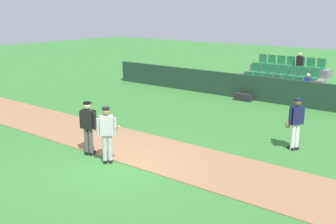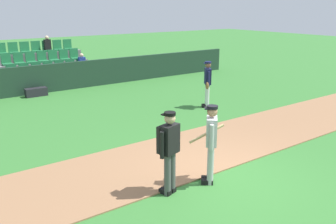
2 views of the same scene
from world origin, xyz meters
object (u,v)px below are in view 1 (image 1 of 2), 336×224
object	(u,v)px
umpire_home_plate	(88,125)
equipment_bag	(243,97)
batter_grey_jersey	(107,133)
runner_navy_jersey	(296,122)

from	to	relation	value
umpire_home_plate	equipment_bag	bearing A→B (deg)	88.82
umpire_home_plate	batter_grey_jersey	bearing A→B (deg)	-8.05
equipment_bag	batter_grey_jersey	bearing A→B (deg)	-85.59
runner_navy_jersey	equipment_bag	distance (m)	7.43
equipment_bag	umpire_home_plate	bearing A→B (deg)	-91.18
batter_grey_jersey	equipment_bag	xyz separation A→B (m)	(-0.79, 10.25, -0.79)
umpire_home_plate	runner_navy_jersey	xyz separation A→B (m)	(5.03, 4.51, -0.04)
batter_grey_jersey	runner_navy_jersey	distance (m)	6.16
umpire_home_plate	runner_navy_jersey	bearing A→B (deg)	41.86
umpire_home_plate	equipment_bag	world-z (taller)	umpire_home_plate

